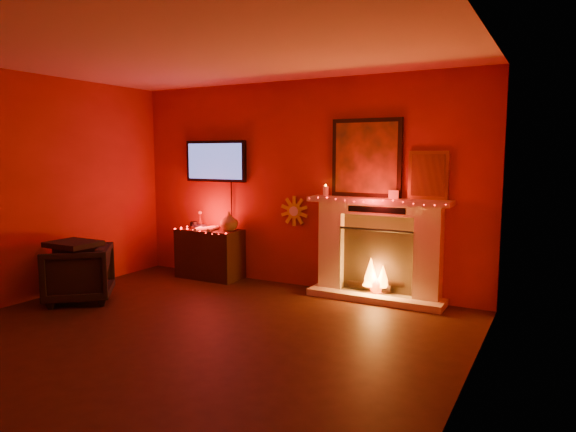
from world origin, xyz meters
name	(u,v)px	position (x,y,z in m)	size (l,w,h in m)	color
room	(169,200)	(0.00, 0.00, 1.35)	(5.00, 5.00, 5.00)	black
fireplace	(378,240)	(1.14, 2.39, 0.72)	(1.72, 0.40, 2.18)	beige
tv	(216,161)	(-1.30, 2.45, 1.65)	(1.00, 0.07, 1.24)	black
sunburst_clock	(294,211)	(-0.05, 2.48, 1.00)	(0.40, 0.03, 0.40)	gold
console_table	(211,251)	(-1.27, 2.26, 0.38)	(0.92, 0.52, 0.96)	black
armchair	(78,274)	(-1.95, 0.57, 0.34)	(0.72, 0.74, 0.67)	black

